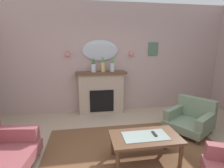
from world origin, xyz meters
The scene contains 14 objects.
floor centered at (0.00, 0.00, -0.05)m, with size 7.28×5.96×0.10m, color tan.
wall_back centered at (0.00, 2.53, 1.48)m, with size 7.28×0.10×2.96m, color #B29993.
patterned_rug centered at (0.00, 0.20, 0.01)m, with size 3.20×2.40×0.01m, color brown.
fireplace centered at (-0.41, 2.31, 0.57)m, with size 1.36×0.36×1.16m.
mantel_vase_left centered at (-0.61, 2.28, 1.32)m, with size 0.13×0.13×0.37m.
mantel_vase_centre centered at (-0.36, 2.28, 1.35)m, with size 0.11×0.11×0.40m.
mantel_vase_right centered at (-0.11, 2.28, 1.33)m, with size 0.12×0.12×0.38m.
wall_mirror centered at (-0.41, 2.45, 1.71)m, with size 0.96×0.06×0.56m, color #B2BCC6.
wall_sconce_left centered at (-1.26, 2.40, 1.66)m, with size 0.14×0.14×0.14m, color #D17066.
wall_sconce_right centered at (0.44, 2.40, 1.66)m, with size 0.14×0.14×0.14m, color #D17066.
framed_picture centered at (1.09, 2.46, 1.75)m, with size 0.28×0.03×0.36m, color #4C6B56.
coffee_table centered at (0.07, 0.11, 0.38)m, with size 1.10×0.60×0.45m.
tv_remote centered at (0.23, 0.13, 0.45)m, with size 0.04×0.16×0.02m, color black.
armchair_in_corner centered at (1.40, 0.92, 0.31)m, with size 1.12×1.12×0.71m.
Camera 1 is at (-0.86, -2.28, 1.84)m, focal length 27.91 mm.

